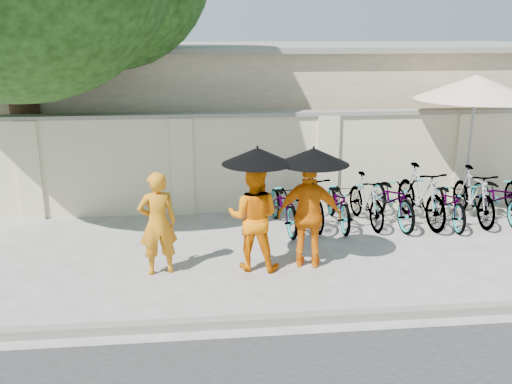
{
  "coord_description": "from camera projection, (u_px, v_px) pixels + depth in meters",
  "views": [
    {
      "loc": [
        -0.71,
        -8.3,
        3.71
      ],
      "look_at": [
        0.26,
        0.73,
        1.1
      ],
      "focal_mm": 40.0,
      "sensor_mm": 36.0,
      "label": 1
    }
  ],
  "objects": [
    {
      "name": "ground",
      "position": [
        245.0,
        272.0,
        9.03
      ],
      "size": [
        80.0,
        80.0,
        0.0
      ],
      "primitive_type": "plane",
      "color": "#B2AEA9"
    },
    {
      "name": "bike_5",
      "position": [
        421.0,
        195.0,
        11.17
      ],
      "size": [
        0.76,
        1.96,
        1.15
      ],
      "primitive_type": "imported",
      "rotation": [
        0.0,
        0.0,
        0.12
      ],
      "color": "gray",
      "rests_on": "ground"
    },
    {
      "name": "bike_1",
      "position": [
        311.0,
        199.0,
        11.05
      ],
      "size": [
        0.63,
        1.82,
        1.07
      ],
      "primitive_type": "imported",
      "rotation": [
        0.0,
        0.0,
        0.07
      ],
      "color": "gray",
      "rests_on": "ground"
    },
    {
      "name": "bike_3",
      "position": [
        366.0,
        200.0,
        11.11
      ],
      "size": [
        0.65,
        1.7,
        0.99
      ],
      "primitive_type": "imported",
      "rotation": [
        0.0,
        0.0,
        0.12
      ],
      "color": "gray",
      "rests_on": "ground"
    },
    {
      "name": "bike_7",
      "position": [
        473.0,
        195.0,
        11.29
      ],
      "size": [
        0.51,
        1.79,
        1.07
      ],
      "primitive_type": "imported",
      "rotation": [
        0.0,
        0.0,
        -0.01
      ],
      "color": "gray",
      "rests_on": "ground"
    },
    {
      "name": "bike_4",
      "position": [
        393.0,
        198.0,
        11.17
      ],
      "size": [
        0.85,
        1.98,
        1.01
      ],
      "primitive_type": "imported",
      "rotation": [
        0.0,
        0.0,
        0.1
      ],
      "color": "gray",
      "rests_on": "ground"
    },
    {
      "name": "patio_umbrella",
      "position": [
        476.0,
        89.0,
        11.22
      ],
      "size": [
        2.97,
        2.97,
        2.85
      ],
      "rotation": [
        0.0,
        0.0,
        -0.3
      ],
      "color": "gray",
      "rests_on": "ground"
    },
    {
      "name": "parasol_center",
      "position": [
        257.0,
        156.0,
        8.6
      ],
      "size": [
        1.09,
        1.09,
        1.02
      ],
      "color": "black",
      "rests_on": "ground"
    },
    {
      "name": "compound_wall",
      "position": [
        279.0,
        163.0,
        11.91
      ],
      "size": [
        20.0,
        0.3,
        2.0
      ],
      "primitive_type": "cube",
      "color": "beige",
      "rests_on": "ground"
    },
    {
      "name": "bike_0",
      "position": [
        284.0,
        204.0,
        10.88
      ],
      "size": [
        0.85,
        1.9,
        0.97
      ],
      "primitive_type": "imported",
      "rotation": [
        0.0,
        0.0,
        0.11
      ],
      "color": "gray",
      "rests_on": "ground"
    },
    {
      "name": "kerb",
      "position": [
        256.0,
        321.0,
        7.39
      ],
      "size": [
        40.0,
        0.16,
        0.12
      ],
      "primitive_type": "cube",
      "color": "gray",
      "rests_on": "ground"
    },
    {
      "name": "monk_left",
      "position": [
        158.0,
        223.0,
        8.78
      ],
      "size": [
        0.67,
        0.52,
        1.64
      ],
      "primitive_type": "imported",
      "rotation": [
        0.0,
        0.0,
        3.37
      ],
      "color": "orange",
      "rests_on": "ground"
    },
    {
      "name": "monk_right",
      "position": [
        310.0,
        215.0,
        9.03
      ],
      "size": [
        1.08,
        0.67,
        1.72
      ],
      "primitive_type": "imported",
      "rotation": [
        0.0,
        0.0,
        2.88
      ],
      "color": "orange",
      "rests_on": "ground"
    },
    {
      "name": "building_behind",
      "position": [
        295.0,
        109.0,
        15.48
      ],
      "size": [
        14.0,
        6.0,
        3.2
      ],
      "primitive_type": "cube",
      "color": "beige",
      "rests_on": "ground"
    },
    {
      "name": "monk_center",
      "position": [
        254.0,
        217.0,
        8.95
      ],
      "size": [
        0.97,
        0.84,
        1.71
      ],
      "primitive_type": "imported",
      "rotation": [
        0.0,
        0.0,
        2.87
      ],
      "color": "orange",
      "rests_on": "ground"
    },
    {
      "name": "bike_2",
      "position": [
        339.0,
        202.0,
        11.06
      ],
      "size": [
        0.64,
        1.8,
        0.94
      ],
      "primitive_type": "imported",
      "rotation": [
        0.0,
        0.0,
        -0.01
      ],
      "color": "gray",
      "rests_on": "ground"
    },
    {
      "name": "parasol_right",
      "position": [
        314.0,
        156.0,
        8.68
      ],
      "size": [
        1.1,
        1.1,
        0.99
      ],
      "color": "black",
      "rests_on": "ground"
    },
    {
      "name": "bike_8",
      "position": [
        500.0,
        197.0,
        11.34
      ],
      "size": [
        0.85,
        1.91,
        0.97
      ],
      "primitive_type": "imported",
      "rotation": [
        0.0,
        0.0,
        0.12
      ],
      "color": "gray",
      "rests_on": "ground"
    },
    {
      "name": "bike_6",
      "position": [
        450.0,
        202.0,
        11.13
      ],
      "size": [
        0.73,
        1.76,
        0.91
      ],
      "primitive_type": "imported",
      "rotation": [
        0.0,
        0.0,
        -0.08
      ],
      "color": "gray",
      "rests_on": "ground"
    }
  ]
}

